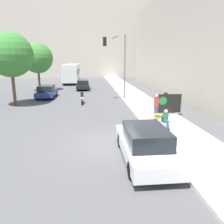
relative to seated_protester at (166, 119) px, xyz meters
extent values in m
plane|color=#4F4F51|center=(-3.27, -1.66, -0.78)|extent=(160.00, 160.00, 0.00)
cube|color=beige|center=(0.55, 13.34, -0.70)|extent=(3.17, 90.00, 0.16)
cube|color=#BCB2A3|center=(-5.27, 47.51, 13.85)|extent=(52.00, 12.00, 29.26)
cube|color=#BCB2A3|center=(9.33, 13.63, 5.39)|extent=(10.00, 32.00, 12.34)
cylinder|color=#474C56|center=(-0.16, -0.13, -0.41)|extent=(0.03, 0.03, 0.42)
cylinder|color=#474C56|center=(0.21, -0.13, -0.41)|extent=(0.03, 0.03, 0.42)
cylinder|color=#474C56|center=(-0.16, 0.24, -0.41)|extent=(0.03, 0.03, 0.42)
cylinder|color=#474C56|center=(0.21, 0.24, -0.41)|extent=(0.03, 0.03, 0.42)
cube|color=navy|center=(0.02, 0.05, -0.20)|extent=(0.40, 0.40, 0.02)
cube|color=navy|center=(0.02, 0.24, 0.00)|extent=(0.40, 0.02, 0.38)
cylinder|color=#334775|center=(0.02, -0.11, -0.10)|extent=(0.18, 0.42, 0.18)
cylinder|color=#334775|center=(0.02, -0.32, -0.41)|extent=(0.16, 0.16, 0.42)
cube|color=black|center=(0.02, -0.38, -0.57)|extent=(0.20, 0.28, 0.10)
cylinder|color=#236642|center=(0.02, 0.08, 0.07)|extent=(0.34, 0.34, 0.52)
sphere|color=beige|center=(0.02, 0.08, 0.44)|extent=(0.22, 0.22, 0.22)
cylinder|color=#236642|center=(-0.31, 0.00, 0.15)|extent=(0.45, 0.09, 0.09)
cube|color=yellow|center=(-0.51, 0.00, 0.20)|extent=(0.42, 0.02, 0.30)
cube|color=#AD1414|center=(-0.51, -0.01, 0.20)|extent=(0.32, 0.01, 0.07)
cylinder|color=#334775|center=(0.10, 2.26, -0.20)|extent=(0.28, 0.28, 0.84)
cylinder|color=#B23333|center=(0.10, 2.26, 0.55)|extent=(0.34, 0.34, 0.66)
sphere|color=beige|center=(0.10, 2.26, 0.99)|extent=(0.22, 0.22, 0.22)
cylinder|color=#334775|center=(1.53, 4.56, -0.23)|extent=(0.28, 0.28, 0.79)
cylinder|color=black|center=(1.53, 4.56, 0.47)|extent=(0.34, 0.34, 0.62)
sphere|color=#936B4C|center=(1.53, 4.56, 0.89)|extent=(0.21, 0.21, 0.21)
cylinder|color=slate|center=(0.45, 3.62, 0.13)|extent=(0.06, 0.06, 1.50)
cylinder|color=slate|center=(2.44, 3.62, 0.13)|extent=(0.06, 0.06, 1.50)
cube|color=black|center=(1.44, 3.62, 0.18)|extent=(1.98, 0.02, 1.40)
cylinder|color=#197A33|center=(1.01, 3.60, 0.39)|extent=(0.62, 0.01, 0.62)
cylinder|color=slate|center=(-0.82, 10.50, 2.58)|extent=(0.16, 0.16, 6.41)
cylinder|color=slate|center=(-1.85, 10.35, 5.49)|extent=(0.42, 2.07, 0.11)
cube|color=black|center=(-2.87, 10.19, 5.07)|extent=(0.34, 0.34, 0.84)
sphere|color=green|center=(-2.87, 10.19, 4.79)|extent=(0.18, 0.18, 0.18)
cube|color=white|center=(-2.10, -3.45, -0.23)|extent=(1.86, 4.77, 0.55)
cube|color=black|center=(-2.10, -3.65, 0.37)|extent=(1.60, 2.48, 0.65)
cylinder|color=black|center=(-2.92, -1.97, -0.46)|extent=(0.22, 0.64, 0.64)
cylinder|color=black|center=(-1.28, -1.97, -0.46)|extent=(0.22, 0.64, 0.64)
cylinder|color=black|center=(-2.92, -4.93, -0.46)|extent=(0.22, 0.64, 0.64)
cylinder|color=black|center=(-1.28, -4.93, -0.46)|extent=(0.22, 0.64, 0.64)
cube|color=navy|center=(-9.21, 12.81, -0.26)|extent=(1.81, 4.24, 0.50)
cube|color=black|center=(-9.21, 12.64, 0.30)|extent=(1.55, 2.21, 0.61)
cylinder|color=black|center=(-10.00, 14.13, -0.46)|extent=(0.22, 0.64, 0.64)
cylinder|color=black|center=(-8.41, 14.13, -0.46)|extent=(0.22, 0.64, 0.64)
cylinder|color=black|center=(-10.00, 11.50, -0.46)|extent=(0.22, 0.64, 0.64)
cylinder|color=black|center=(-8.41, 11.50, -0.46)|extent=(0.22, 0.64, 0.64)
cube|color=black|center=(-5.40, 19.52, -0.26)|extent=(1.71, 4.70, 0.49)
cube|color=black|center=(-5.40, 19.33, 0.28)|extent=(1.47, 2.44, 0.60)
cylinder|color=black|center=(-6.14, 20.98, -0.46)|extent=(0.22, 0.64, 0.64)
cylinder|color=black|center=(-4.65, 20.98, -0.46)|extent=(0.22, 0.64, 0.64)
cylinder|color=black|center=(-6.14, 18.06, -0.46)|extent=(0.22, 0.64, 0.64)
cylinder|color=black|center=(-4.65, 18.06, -0.46)|extent=(0.22, 0.64, 0.64)
cube|color=silver|center=(-7.75, 28.86, 1.10)|extent=(2.49, 10.42, 2.88)
cube|color=black|center=(-7.75, 28.86, 1.28)|extent=(2.51, 9.90, 0.93)
cylinder|color=black|center=(-8.84, 32.09, -0.26)|extent=(0.30, 1.04, 1.04)
cylinder|color=black|center=(-6.65, 32.09, -0.26)|extent=(0.30, 1.04, 1.04)
cylinder|color=black|center=(-8.84, 25.63, -0.26)|extent=(0.30, 1.04, 1.04)
cylinder|color=black|center=(-6.65, 25.63, -0.26)|extent=(0.30, 1.04, 1.04)
cube|color=white|center=(-5.17, 9.10, -0.30)|extent=(0.24, 0.89, 0.32)
cylinder|color=black|center=(-5.17, 9.05, 0.01)|extent=(0.28, 0.28, 0.50)
sphere|color=black|center=(-5.17, 9.05, 0.27)|extent=(0.24, 0.24, 0.24)
cylinder|color=black|center=(-5.17, 9.84, -0.48)|extent=(0.10, 0.60, 0.60)
cylinder|color=black|center=(-5.17, 8.35, -0.48)|extent=(0.10, 0.60, 0.60)
cylinder|color=brown|center=(-11.31, 8.73, 0.81)|extent=(0.28, 0.28, 3.18)
sphere|color=#387A33|center=(-11.31, 8.73, 3.78)|extent=(3.95, 3.95, 3.95)
cylinder|color=brown|center=(-11.23, 18.53, 0.70)|extent=(0.28, 0.28, 2.96)
sphere|color=#387A33|center=(-11.23, 18.53, 3.58)|extent=(3.98, 3.98, 3.98)
camera|label=1|loc=(-4.30, -11.90, 3.37)|focal=35.00mm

